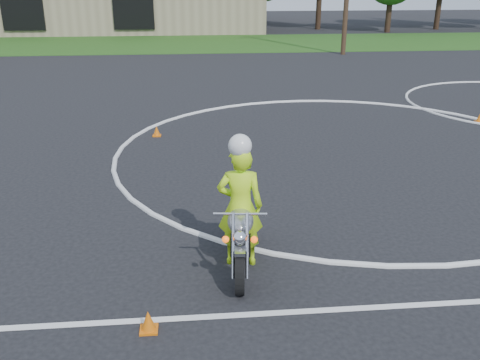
{
  "coord_description": "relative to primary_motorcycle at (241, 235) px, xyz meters",
  "views": [
    {
      "loc": [
        -4.03,
        -10.22,
        4.44
      ],
      "look_at": [
        -3.22,
        -1.63,
        1.1
      ],
      "focal_mm": 40.0,
      "sensor_mm": 36.0,
      "label": 1
    }
  ],
  "objects": [
    {
      "name": "course_markings",
      "position": [
        5.47,
        7.02,
        -0.57
      ],
      "size": [
        19.05,
        19.05,
        0.12
      ],
      "color": "silver",
      "rests_on": "ground"
    },
    {
      "name": "grass_strip",
      "position": [
        3.3,
        29.67,
        -0.57
      ],
      "size": [
        120.0,
        10.0,
        0.02
      ],
      "primitive_type": "cube",
      "color": "#1E4714",
      "rests_on": "ground"
    },
    {
      "name": "ground",
      "position": [
        3.3,
        2.67,
        -0.58
      ],
      "size": [
        120.0,
        120.0,
        0.0
      ],
      "primitive_type": "plane",
      "color": "black",
      "rests_on": "ground"
    },
    {
      "name": "rider_primary_grp",
      "position": [
        0.0,
        0.14,
        0.49
      ],
      "size": [
        0.78,
        0.55,
        2.2
      ],
      "rotation": [
        0.0,
        0.0,
        -0.11
      ],
      "color": "#C4FF1A",
      "rests_on": "ground"
    },
    {
      "name": "primary_motorcycle",
      "position": [
        0.0,
        0.0,
        0.0
      ],
      "size": [
        0.79,
        2.26,
        1.19
      ],
      "rotation": [
        0.0,
        0.0,
        -0.11
      ],
      "color": "black",
      "rests_on": "ground"
    }
  ]
}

